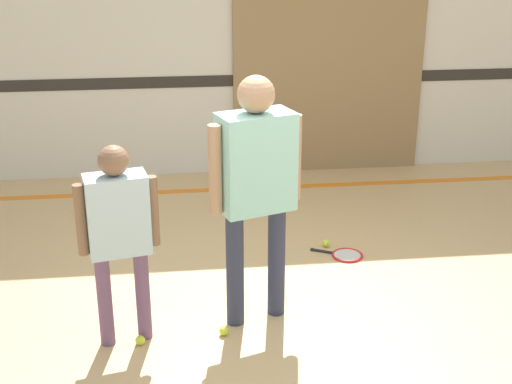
{
  "coord_description": "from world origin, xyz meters",
  "views": [
    {
      "loc": [
        -0.66,
        -4.37,
        2.67
      ],
      "look_at": [
        -0.16,
        -0.01,
        0.96
      ],
      "focal_mm": 50.0,
      "sensor_mm": 36.0,
      "label": 1
    }
  ],
  "objects": [
    {
      "name": "floor_stripe",
      "position": [
        0.0,
        2.54,
        0.0
      ],
      "size": [
        14.4,
        0.1,
        0.01
      ],
      "color": "orange",
      "rests_on": "ground_plane"
    },
    {
      "name": "person_instructor",
      "position": [
        -0.16,
        -0.01,
        1.07
      ],
      "size": [
        0.63,
        0.41,
        1.74
      ],
      "rotation": [
        0.0,
        0.0,
        0.32
      ],
      "color": "#2D334C",
      "rests_on": "ground_plane"
    },
    {
      "name": "ground_plane",
      "position": [
        0.0,
        0.0,
        0.0
      ],
      "size": [
        16.0,
        16.0,
        0.0
      ],
      "primitive_type": "plane",
      "color": "tan"
    },
    {
      "name": "person_student_left",
      "position": [
        -1.05,
        -0.2,
        0.85
      ],
      "size": [
        0.51,
        0.29,
        1.37
      ],
      "rotation": [
        0.0,
        0.0,
        0.21
      ],
      "color": "#6B4C70",
      "rests_on": "ground_plane"
    },
    {
      "name": "tennis_ball_stray_left",
      "position": [
        -0.96,
        -0.26,
        0.03
      ],
      "size": [
        0.07,
        0.07,
        0.07
      ],
      "primitive_type": "sphere",
      "color": "#CCE038",
      "rests_on": "ground_plane"
    },
    {
      "name": "wall_back",
      "position": [
        0.0,
        3.12,
        1.6
      ],
      "size": [
        16.0,
        0.07,
        3.2
      ],
      "color": "silver",
      "rests_on": "ground_plane"
    },
    {
      "name": "tennis_ball_near_instructor",
      "position": [
        -0.4,
        -0.21,
        0.03
      ],
      "size": [
        0.07,
        0.07,
        0.07
      ],
      "primitive_type": "sphere",
      "color": "#CCE038",
      "rests_on": "ground_plane"
    },
    {
      "name": "tennis_ball_by_spare_racket",
      "position": [
        0.57,
        1.06,
        0.03
      ],
      "size": [
        0.07,
        0.07,
        0.07
      ],
      "primitive_type": "sphere",
      "color": "#CCE038",
      "rests_on": "ground_plane"
    },
    {
      "name": "racket_spare_on_floor",
      "position": [
        0.7,
        0.87,
        0.01
      ],
      "size": [
        0.47,
        0.35,
        0.03
      ],
      "rotation": [
        0.0,
        0.0,
        2.68
      ],
      "color": "red",
      "rests_on": "ground_plane"
    },
    {
      "name": "wall_panel",
      "position": [
        0.98,
        3.06,
        1.14
      ],
      "size": [
        2.06,
        0.05,
        2.28
      ],
      "color": "#93754C",
      "rests_on": "ground_plane"
    }
  ]
}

